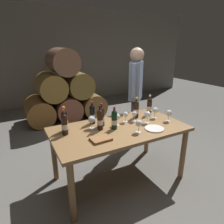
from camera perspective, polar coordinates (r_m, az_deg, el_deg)
The scene contains 23 objects.
ground_plane at distance 2.89m, azimuth 1.97°, elevation -18.48°, with size 14.00×14.00×0.00m, color #66635E.
cellar_back_wall at distance 6.30m, azimuth -18.05°, elevation 14.91°, with size 10.00×0.24×2.80m, color slate.
barrel_stack at distance 4.85m, azimuth -13.55°, elevation 5.46°, with size 1.86×0.90×1.69m.
dining_table at distance 2.54m, azimuth 2.14°, elevation -6.45°, with size 1.70×0.90×0.76m.
wine_bottle_0 at distance 2.44m, azimuth -13.55°, elevation -2.43°, with size 0.07×0.07×0.31m.
wine_bottle_1 at distance 2.41m, azimuth -3.50°, elevation -2.17°, with size 0.07×0.07×0.31m.
wine_bottle_2 at distance 2.51m, azimuth -3.03°, elevation -1.26°, with size 0.07×0.07×0.31m.
wine_bottle_3 at distance 2.82m, azimuth 7.06°, elevation 0.88°, with size 0.07×0.07×0.30m.
wine_bottle_4 at distance 2.34m, azimuth -13.60°, elevation -3.40°, with size 0.07×0.07×0.30m.
wine_bottle_5 at distance 2.61m, azimuth -5.74°, elevation -0.59°, with size 0.07×0.07×0.30m.
wine_bottle_6 at distance 2.98m, azimuth 10.81°, elevation 1.71°, with size 0.07×0.07×0.30m.
wine_bottle_7 at distance 2.42m, azimuth 0.68°, elevation -2.19°, with size 0.07×0.07×0.29m.
wine_glass_0 at distance 2.53m, azimuth 1.44°, elevation -1.52°, with size 0.09×0.09×0.16m.
wine_glass_1 at distance 2.36m, azimuth 7.82°, elevation -3.39°, with size 0.08×0.08×0.16m.
wine_glass_2 at distance 2.86m, azimuth 12.44°, elevation 0.42°, with size 0.08×0.08×0.16m.
wine_glass_3 at distance 2.79m, azimuth 16.15°, elevation -0.37°, with size 0.08×0.08×0.16m.
wine_glass_4 at distance 2.65m, azimuth 3.96°, elevation -0.83°, with size 0.07×0.07×0.15m.
wine_glass_5 at distance 2.69m, azimuth 6.52°, elevation -0.68°, with size 0.07×0.07×0.14m.
wine_glass_6 at distance 2.65m, azimuth 10.28°, elevation -0.85°, with size 0.09×0.09×0.16m.
wine_glass_7 at distance 2.46m, azimuth -5.94°, elevation -2.30°, with size 0.09×0.09×0.16m.
tasting_notebook at distance 2.19m, azimuth -3.26°, elevation -7.82°, with size 0.22×0.16×0.03m, color #936038.
serving_plate at distance 2.52m, azimuth 12.19°, elevation -4.72°, with size 0.24×0.24×0.01m, color white.
sommelier_presenting at distance 3.41m, azimuth 6.87°, elevation 6.77°, with size 0.37×0.37×1.72m.
Camera 1 is at (-1.16, -1.98, 1.77)m, focal length 31.50 mm.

